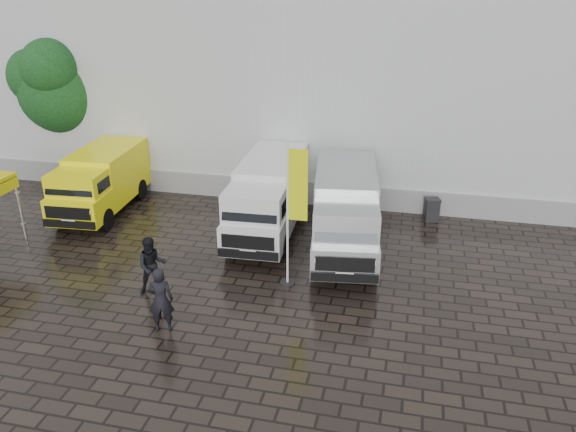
# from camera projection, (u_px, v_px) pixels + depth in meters

# --- Properties ---
(ground) EXTENTS (120.00, 120.00, 0.00)m
(ground) POSITION_uv_depth(u_px,v_px,m) (286.00, 299.00, 17.52)
(ground) COLOR black
(ground) RESTS_ON ground
(exhibition_hall) EXTENTS (44.00, 16.00, 12.00)m
(exhibition_hall) POSITION_uv_depth(u_px,v_px,m) (393.00, 44.00, 29.04)
(exhibition_hall) COLOR silver
(exhibition_hall) RESTS_ON ground
(hall_plinth) EXTENTS (44.00, 0.15, 1.00)m
(hall_plinth) POSITION_uv_depth(u_px,v_px,m) (373.00, 198.00, 24.02)
(hall_plinth) COLOR gray
(hall_plinth) RESTS_ON ground
(van_yellow) EXTENTS (2.52, 5.68, 2.56)m
(van_yellow) POSITION_uv_depth(u_px,v_px,m) (101.00, 183.00, 23.50)
(van_yellow) COLOR #FFF60D
(van_yellow) RESTS_ON ground
(van_white) EXTENTS (2.43, 6.52, 2.78)m
(van_white) POSITION_uv_depth(u_px,v_px,m) (268.00, 199.00, 21.54)
(van_white) COLOR white
(van_white) RESTS_ON ground
(van_silver) EXTENTS (3.03, 6.74, 2.82)m
(van_silver) POSITION_uv_depth(u_px,v_px,m) (345.00, 214.00, 20.16)
(van_silver) COLOR #9EA0A3
(van_silver) RESTS_ON ground
(flagpole) EXTENTS (0.88, 0.50, 4.78)m
(flagpole) POSITION_uv_depth(u_px,v_px,m) (293.00, 209.00, 17.35)
(flagpole) COLOR black
(flagpole) RESTS_ON ground
(tree) EXTENTS (3.93, 4.03, 7.06)m
(tree) POSITION_uv_depth(u_px,v_px,m) (61.00, 85.00, 26.37)
(tree) COLOR black
(tree) RESTS_ON ground
(wheelie_bin) EXTENTS (0.70, 0.70, 0.95)m
(wheelie_bin) POSITION_uv_depth(u_px,v_px,m) (432.00, 209.00, 22.96)
(wheelie_bin) COLOR black
(wheelie_bin) RESTS_ON ground
(person_front) EXTENTS (0.83, 0.67, 1.98)m
(person_front) POSITION_uv_depth(u_px,v_px,m) (161.00, 300.00, 15.62)
(person_front) COLOR black
(person_front) RESTS_ON ground
(person_tent) EXTENTS (1.16, 1.08, 1.89)m
(person_tent) POSITION_uv_depth(u_px,v_px,m) (152.00, 265.00, 17.56)
(person_tent) COLOR black
(person_tent) RESTS_ON ground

